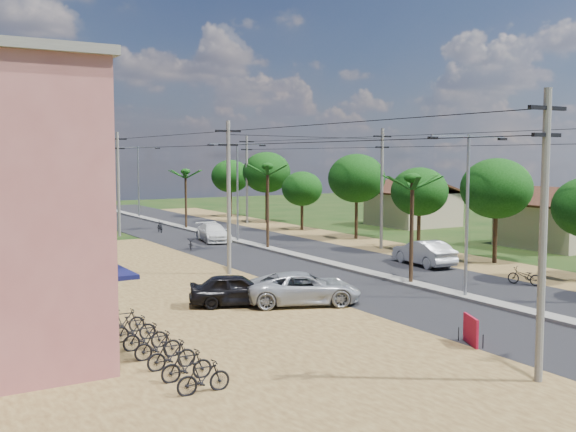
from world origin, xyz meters
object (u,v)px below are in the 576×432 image
Objects in this scene: car_parked_dark at (236,290)px; parked_scooter_row at (158,345)px; car_silver_mid at (424,253)px; car_white_far at (213,233)px; roadside_sign at (471,331)px; moto_rider_east at (524,277)px; car_parked_silver at (303,289)px.

parked_scooter_row is at bearing 157.66° from car_parked_dark.
car_silver_mid is 18.89m from car_white_far.
car_white_far reaches higher than roadside_sign.
car_white_far reaches higher than moto_rider_east.
car_white_far is 2.73× the size of moto_rider_east.
roadside_sign is 0.15× the size of parked_scooter_row.
car_parked_silver reaches higher than car_parked_dark.
car_white_far is 31.67m from parked_scooter_row.
car_silver_mid is 13.71m from car_parked_silver.
car_parked_silver is 1.23× the size of car_parked_dark.
car_parked_dark is 2.40× the size of moto_rider_east.
car_parked_dark is (-2.84, 1.34, -0.01)m from car_parked_silver.
parked_scooter_row is at bearing 140.61° from car_parked_silver.
car_parked_silver is at bearing -94.71° from car_white_far.
car_parked_silver is 4.29× the size of roadside_sign.
car_parked_silver is 0.65× the size of parked_scooter_row.
car_parked_dark is at bearing 138.78° from roadside_sign.
car_parked_dark reaches higher than car_white_far.
car_silver_mid is at bearing -109.74° from moto_rider_east.
car_silver_mid is at bearing 78.31° from roadside_sign.
car_parked_dark is 15.92m from moto_rider_east.
car_parked_dark reaches higher than moto_rider_east.
roadside_sign is (-10.80, -14.55, -0.25)m from car_silver_mid.
car_white_far is 32.51m from roadside_sign.
car_parked_dark is at bearing -33.73° from moto_rider_east.
roadside_sign is at bearing -87.92° from car_white_far.
roadside_sign is at bearing -21.76° from parked_scooter_row.
car_silver_mid is 0.90× the size of car_parked_silver.
car_parked_silver is 3.14m from car_parked_dark.
car_silver_mid is 0.98× the size of car_white_far.
roadside_sign is at bearing -146.72° from car_parked_silver.
car_parked_dark is at bearing 22.14° from car_silver_mid.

